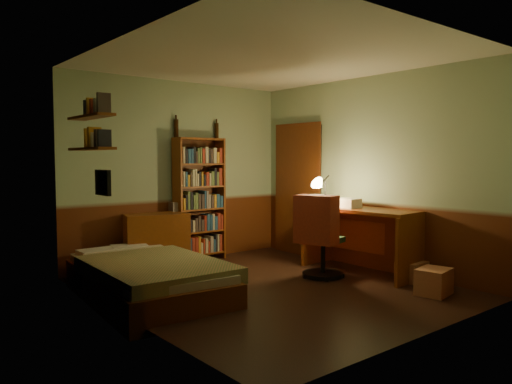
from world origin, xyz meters
TOP-DOWN VIEW (x-y plane):
  - floor at (0.00, 0.00)m, footprint 3.50×4.00m
  - ceiling at (0.00, 0.00)m, footprint 3.50×4.00m
  - wall_back at (0.00, 2.01)m, footprint 3.50×0.02m
  - wall_left at (-1.76, 0.00)m, footprint 0.02×4.00m
  - wall_right at (1.76, 0.00)m, footprint 0.02×4.00m
  - wall_front at (0.00, -2.01)m, footprint 3.50×0.02m
  - doorway at (1.72, 1.30)m, footprint 0.06×0.90m
  - door_trim at (1.69, 1.30)m, footprint 0.02×0.98m
  - bed at (-1.19, 0.71)m, footprint 1.40×2.32m
  - dresser at (-0.51, 1.76)m, footprint 0.92×0.62m
  - mini_stereo at (-0.09, 1.89)m, footprint 0.25×0.21m
  - bookshelf at (0.24, 1.85)m, footprint 0.77×0.26m
  - bottle_left at (-0.07, 1.96)m, footprint 0.07×0.07m
  - bottle_right at (0.62, 1.96)m, footprint 0.08×0.08m
  - desk at (1.44, -0.13)m, footprint 0.77×1.62m
  - paper_stack at (1.49, 0.63)m, footprint 0.27×0.35m
  - desk_lamp at (1.27, 0.32)m, footprint 0.23×0.23m
  - office_chair at (0.89, -0.00)m, footprint 0.55×0.51m
  - red_jacket at (0.67, -0.01)m, footprint 0.40×0.56m
  - wall_shelf_lower at (-1.64, 1.10)m, footprint 0.20×0.90m
  - wall_shelf_upper at (-1.64, 1.10)m, footprint 0.20×0.90m
  - framed_picture at (-1.72, 0.60)m, footprint 0.04×0.32m
  - cardboard_box_a at (1.22, -1.35)m, footprint 0.43×0.37m
  - cardboard_box_b at (1.56, -0.85)m, footprint 0.35×0.30m

SIDE VIEW (x-z plane):
  - floor at x=0.00m, z-range -0.02..0.00m
  - cardboard_box_b at x=1.56m, z-range 0.00..0.24m
  - cardboard_box_a at x=1.22m, z-range 0.00..0.29m
  - bed at x=-1.19m, z-range 0.00..0.66m
  - dresser at x=-0.51m, z-range 0.00..0.75m
  - desk at x=1.44m, z-range 0.00..0.85m
  - office_chair at x=0.89m, z-range 0.00..0.90m
  - mini_stereo at x=-0.09m, z-range 0.75..0.88m
  - bookshelf at x=0.24m, z-range 0.00..1.79m
  - paper_stack at x=1.49m, z-range 0.85..0.98m
  - doorway at x=1.72m, z-range 0.00..2.00m
  - door_trim at x=1.69m, z-range -0.04..2.04m
  - desk_lamp at x=1.27m, z-range 0.85..1.49m
  - red_jacket at x=0.67m, z-range 0.90..1.49m
  - framed_picture at x=-1.72m, z-range 1.12..1.38m
  - wall_back at x=0.00m, z-range 0.00..2.60m
  - wall_left at x=-1.76m, z-range 0.00..2.60m
  - wall_right at x=1.76m, z-range 0.00..2.60m
  - wall_front at x=0.00m, z-range 0.00..2.60m
  - wall_shelf_lower at x=-1.64m, z-range 1.59..1.61m
  - bottle_right at x=0.62m, z-range 1.79..2.03m
  - bottle_left at x=-0.07m, z-range 1.79..2.05m
  - wall_shelf_upper at x=-1.64m, z-range 1.94..1.96m
  - ceiling at x=0.00m, z-range 2.60..2.62m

